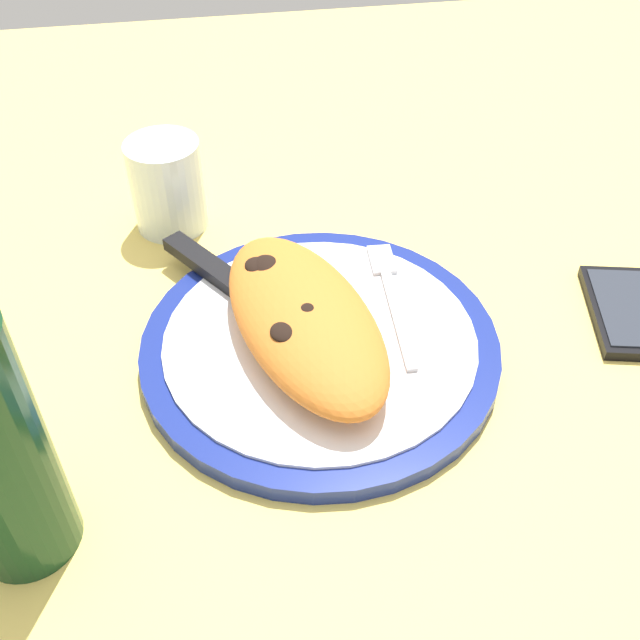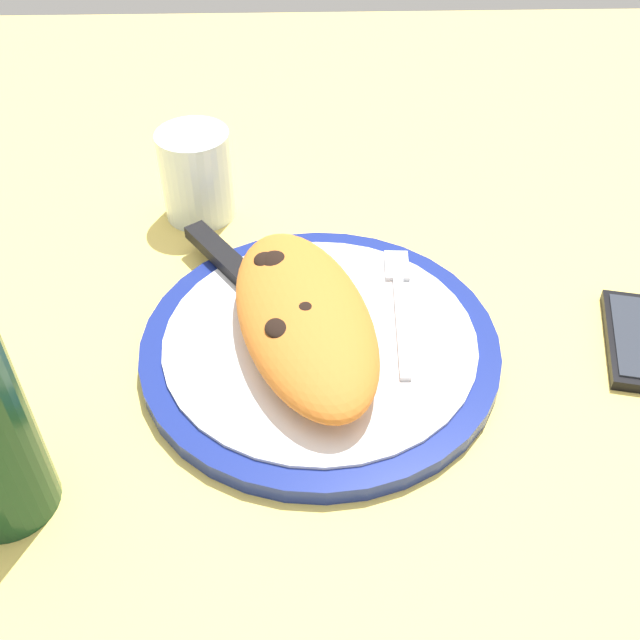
{
  "view_description": "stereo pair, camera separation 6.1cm",
  "coord_description": "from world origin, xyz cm",
  "px_view_note": "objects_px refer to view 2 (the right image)",
  "views": [
    {
      "loc": [
        -43.78,
        7.32,
        45.51
      ],
      "look_at": [
        0.0,
        0.0,
        3.81
      ],
      "focal_mm": 42.11,
      "sensor_mm": 36.0,
      "label": 1
    },
    {
      "loc": [
        -44.37,
        1.27,
        45.51
      ],
      "look_at": [
        0.0,
        0.0,
        3.81
      ],
      "focal_mm": 42.11,
      "sensor_mm": 36.0,
      "label": 2
    }
  ],
  "objects_px": {
    "fork": "(399,298)",
    "knife": "(240,273)",
    "water_glass": "(197,180)",
    "calzone": "(304,321)",
    "plate": "(320,345)"
  },
  "relations": [
    {
      "from": "plate",
      "to": "knife",
      "type": "distance_m",
      "value": 0.11
    },
    {
      "from": "plate",
      "to": "water_glass",
      "type": "distance_m",
      "value": 0.24
    },
    {
      "from": "calzone",
      "to": "knife",
      "type": "xyz_separation_m",
      "value": [
        0.08,
        0.06,
        -0.02
      ]
    },
    {
      "from": "fork",
      "to": "water_glass",
      "type": "relative_size",
      "value": 1.75
    },
    {
      "from": "plate",
      "to": "knife",
      "type": "height_order",
      "value": "knife"
    },
    {
      "from": "knife",
      "to": "water_glass",
      "type": "bearing_deg",
      "value": 20.44
    },
    {
      "from": "plate",
      "to": "fork",
      "type": "relative_size",
      "value": 1.85
    },
    {
      "from": "fork",
      "to": "knife",
      "type": "distance_m",
      "value": 0.15
    },
    {
      "from": "calzone",
      "to": "fork",
      "type": "xyz_separation_m",
      "value": [
        0.05,
        -0.08,
        -0.02
      ]
    },
    {
      "from": "knife",
      "to": "water_glass",
      "type": "xyz_separation_m",
      "value": [
        0.13,
        0.05,
        0.02
      ]
    },
    {
      "from": "knife",
      "to": "water_glass",
      "type": "relative_size",
      "value": 2.22
    },
    {
      "from": "calzone",
      "to": "plate",
      "type": "bearing_deg",
      "value": -75.16
    },
    {
      "from": "plate",
      "to": "water_glass",
      "type": "height_order",
      "value": "water_glass"
    },
    {
      "from": "calzone",
      "to": "fork",
      "type": "distance_m",
      "value": 0.1
    },
    {
      "from": "fork",
      "to": "water_glass",
      "type": "xyz_separation_m",
      "value": [
        0.16,
        0.19,
        0.02
      ]
    }
  ]
}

